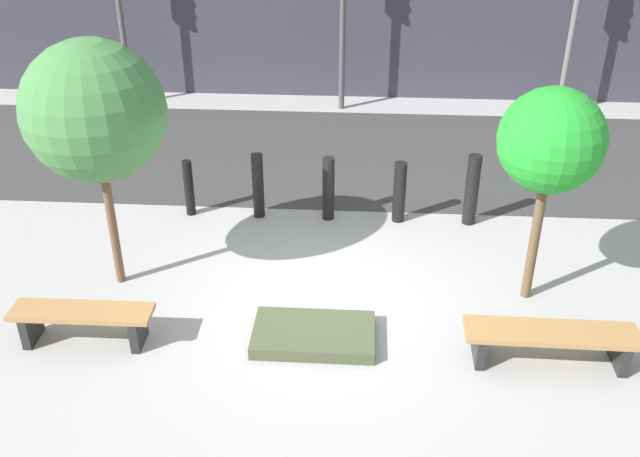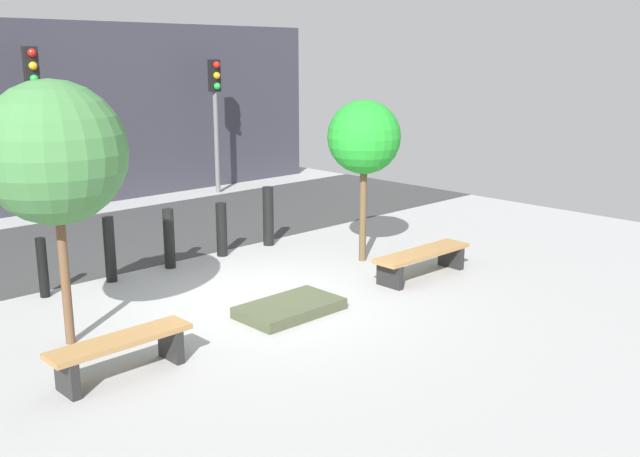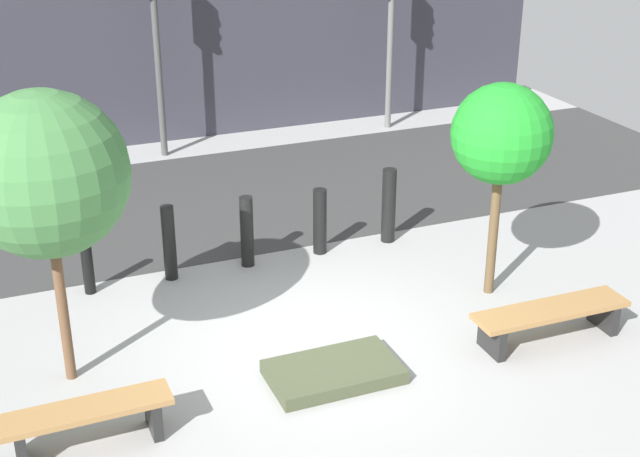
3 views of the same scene
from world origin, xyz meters
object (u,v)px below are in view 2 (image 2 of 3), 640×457
(bollard_center, at_px, (169,239))
(bollard_right, at_px, (222,230))
(planter_bed, at_px, (290,308))
(bollard_far_left, at_px, (43,268))
(tree_behind_left_bench, at_px, (54,153))
(traffic_light_mid_east, at_px, (216,101))
(traffic_light_mid_west, at_px, (35,102))
(bench_right, at_px, (422,258))
(bollard_far_right, at_px, (268,216))
(bench_left, at_px, (121,349))
(bollard_left, at_px, (110,249))
(tree_behind_right_bench, at_px, (364,138))

(bollard_center, distance_m, bollard_right, 1.06)
(planter_bed, height_order, bollard_far_left, bollard_far_left)
(tree_behind_left_bench, distance_m, traffic_light_mid_east, 9.94)
(bollard_far_left, distance_m, traffic_light_mid_west, 5.76)
(bollard_right, bearing_deg, bollard_center, 180.00)
(bollard_center, relative_size, bollard_right, 1.05)
(bench_right, bearing_deg, traffic_light_mid_west, 108.52)
(bollard_center, height_order, bollard_far_right, bollard_far_right)
(planter_bed, distance_m, traffic_light_mid_west, 8.31)
(bench_left, xyz_separation_m, tree_behind_left_bench, (0.00, 1.29, 2.02))
(tree_behind_left_bench, bearing_deg, bollard_left, 50.72)
(bollard_center, xyz_separation_m, bollard_far_right, (2.12, 0.00, 0.05))
(tree_behind_left_bench, relative_size, bollard_right, 3.36)
(tree_behind_left_bench, relative_size, traffic_light_mid_east, 0.95)
(planter_bed, distance_m, traffic_light_mid_east, 9.43)
(planter_bed, height_order, bollard_right, bollard_right)
(bench_left, distance_m, bollard_far_right, 5.73)
(bollard_left, height_order, traffic_light_mid_west, traffic_light_mid_west)
(tree_behind_right_bench, height_order, traffic_light_mid_west, traffic_light_mid_west)
(tree_behind_left_bench, xyz_separation_m, bollard_far_right, (4.75, 1.91, -1.79))
(bollard_right, bearing_deg, bollard_far_right, 0.00)
(tree_behind_right_bench, relative_size, traffic_light_mid_west, 0.76)
(tree_behind_right_bench, xyz_separation_m, bollard_right, (-1.57, 1.91, -1.63))
(bench_left, bearing_deg, traffic_light_mid_west, 71.48)
(bench_right, height_order, tree_behind_right_bench, tree_behind_right_bench)
(bollard_right, bearing_deg, bench_right, -63.95)
(planter_bed, xyz_separation_m, bollard_far_left, (-2.12, 3.00, 0.37))
(planter_bed, relative_size, traffic_light_mid_east, 0.42)
(bench_left, bearing_deg, bollard_left, 63.30)
(tree_behind_right_bench, height_order, bollard_far_left, tree_behind_right_bench)
(bench_left, xyz_separation_m, bollard_far_left, (0.50, 3.20, 0.12))
(bench_left, distance_m, bollard_far_left, 3.24)
(bollard_far_right, bearing_deg, planter_bed, -125.28)
(tree_behind_right_bench, xyz_separation_m, bollard_center, (-2.63, 1.91, -1.61))
(tree_behind_right_bench, xyz_separation_m, bollard_far_right, (-0.50, 1.91, -1.56))
(bench_left, relative_size, bollard_left, 1.57)
(tree_behind_right_bench, distance_m, bollard_left, 4.45)
(bollard_far_left, bearing_deg, bollard_center, 0.00)
(bollard_right, distance_m, traffic_light_mid_west, 5.45)
(bollard_left, xyz_separation_m, bollard_center, (1.06, 0.00, -0.02))
(tree_behind_right_bench, distance_m, traffic_light_mid_east, 7.13)
(planter_bed, bearing_deg, bollard_right, 70.52)
(bench_left, distance_m, planter_bed, 2.65)
(planter_bed, bearing_deg, bollard_left, 109.48)
(bench_left, relative_size, bench_right, 0.85)
(planter_bed, distance_m, tree_behind_left_bench, 3.63)
(tree_behind_right_bench, bearing_deg, bench_left, -166.23)
(bollard_far_right, relative_size, traffic_light_mid_east, 0.33)
(bench_left, xyz_separation_m, bollard_left, (1.57, 3.20, 0.20))
(tree_behind_left_bench, bearing_deg, traffic_light_mid_west, 69.04)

